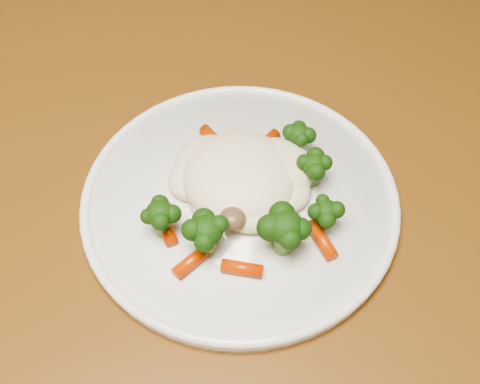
% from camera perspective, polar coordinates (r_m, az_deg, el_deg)
% --- Properties ---
extents(dining_table, '(1.52, 1.24, 0.75)m').
position_cam_1_polar(dining_table, '(0.65, 4.89, -5.93)').
color(dining_table, brown).
rests_on(dining_table, ground).
extents(plate, '(0.30, 0.30, 0.01)m').
position_cam_1_polar(plate, '(0.57, -0.00, -0.86)').
color(plate, white).
rests_on(plate, dining_table).
extents(meal, '(0.18, 0.18, 0.05)m').
position_cam_1_polar(meal, '(0.55, 0.55, 0.72)').
color(meal, '#F9EEC7').
rests_on(meal, plate).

